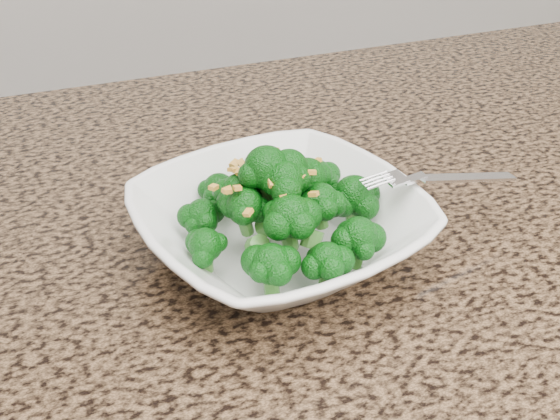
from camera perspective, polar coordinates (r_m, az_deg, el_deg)
name	(u,v)px	position (r m, az deg, el deg)	size (l,w,h in m)	color
granite_counter	(328,286)	(0.65, 3.95, -6.19)	(1.64, 1.04, 0.03)	brown
bowl	(280,227)	(0.64, 0.00, -1.43)	(0.25, 0.25, 0.06)	white
broccoli_pile	(280,164)	(0.60, 0.00, 3.74)	(0.22, 0.22, 0.07)	#094F0B
garlic_topping	(280,124)	(0.59, 0.00, 6.96)	(0.13, 0.13, 0.01)	gold
fork	(418,178)	(0.65, 11.16, 2.56)	(0.18, 0.03, 0.01)	silver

